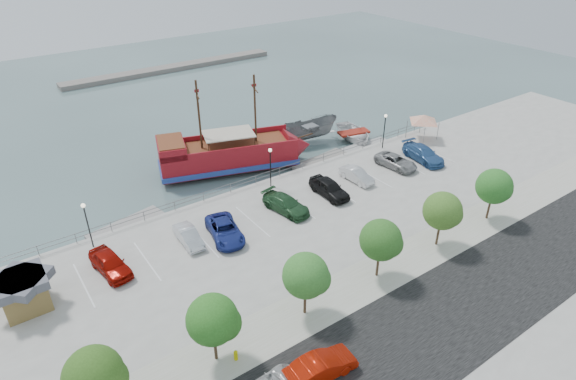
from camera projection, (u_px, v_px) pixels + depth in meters
ground at (309, 223)px, 45.55m from camera, size 160.00×160.00×0.00m
land_slab at (509, 370)px, 30.50m from camera, size 100.00×58.00×1.20m
street at (447, 316)px, 33.73m from camera, size 100.00×8.00×0.04m
sidewalk at (386, 270)px, 37.97m from camera, size 100.00×4.00×0.05m
seawall_railing at (264, 177)px, 50.30m from camera, size 50.00×0.06×1.00m
far_shore at (172, 68)px, 89.22m from camera, size 40.00×3.00×0.80m
pirate_ship at (239, 153)px, 54.36m from camera, size 18.07×9.70×11.19m
patrol_boat at (310, 132)px, 60.78m from camera, size 7.82×4.29×2.86m
speedboat at (353, 135)px, 61.69m from camera, size 6.29×7.72×1.40m
dock_west at (126, 226)px, 44.80m from camera, size 7.46×3.46×0.41m
dock_mid at (321, 161)px, 56.34m from camera, size 7.55×2.99×0.42m
dock_east at (366, 146)px, 59.89m from camera, size 6.86×2.30×0.39m
shed at (24, 291)px, 33.79m from camera, size 3.28×3.28×2.69m
canopy_tent at (424, 115)px, 58.43m from camera, size 4.52×4.52×3.61m
street_sedan at (321, 367)px, 29.02m from camera, size 4.75×2.00×1.53m
fire_hydrant at (236, 355)px, 30.22m from camera, size 0.27×0.27×0.79m
lamp_post_left at (86, 218)px, 39.21m from camera, size 0.36×0.36×4.28m
lamp_post_mid at (270, 161)px, 48.17m from camera, size 0.36×0.36×4.28m
lamp_post_right at (385, 125)px, 56.13m from camera, size 0.36×0.36×4.28m
tree_a at (97, 377)px, 25.40m from camera, size 3.30×3.20×5.00m
tree_b at (215, 320)px, 28.88m from camera, size 3.30×3.20×5.00m
tree_c at (308, 276)px, 32.36m from camera, size 3.30×3.20×5.00m
tree_d at (383, 241)px, 35.84m from camera, size 3.30×3.20×5.00m
tree_e at (444, 212)px, 39.33m from camera, size 3.30×3.20×5.00m
tree_f at (496, 187)px, 42.81m from camera, size 3.30×3.20×5.00m
parked_car_a at (110, 263)px, 37.48m from camera, size 2.57×4.95×1.61m
parked_car_b at (189, 236)px, 40.84m from camera, size 1.54×4.08×1.33m
parked_car_c at (225, 230)px, 41.49m from camera, size 3.47×5.69×1.47m
parked_car_d at (286, 204)px, 45.17m from camera, size 3.01×5.42×1.49m
parked_car_e at (329, 188)px, 47.66m from camera, size 2.06×4.93×1.67m
parked_car_f at (357, 175)px, 50.27m from camera, size 1.62×4.18×1.36m
parked_car_g at (396, 162)px, 52.99m from camera, size 2.79×5.13×1.36m
parked_car_h at (423, 154)px, 54.39m from camera, size 2.93×5.82×1.62m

